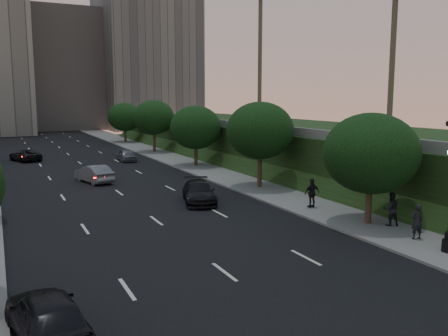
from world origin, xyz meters
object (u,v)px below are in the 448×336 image
sedan_mid_left (94,174)px  pedestrian_b (391,209)px  sedan_near_left (47,316)px  sedan_near_right (199,192)px  pedestrian_a (417,222)px  pedestrian_c (312,193)px  sedan_far_right (126,155)px  sedan_far_left (25,155)px

sedan_mid_left → pedestrian_b: (11.82, -21.19, 0.33)m
sedan_near_left → sedan_near_right: size_ratio=0.91×
pedestrian_a → pedestrian_c: 7.78m
sedan_near_left → pedestrian_c: 19.51m
sedan_far_right → sedan_near_right: bearing=-92.2°
sedan_near_left → pedestrian_a: size_ratio=2.61×
pedestrian_b → sedan_near_left: bearing=32.6°
pedestrian_b → pedestrian_c: (-1.27, 5.37, 0.00)m
sedan_mid_left → pedestrian_a: (11.14, -23.58, 0.28)m
sedan_far_left → pedestrian_b: bearing=93.3°
sedan_mid_left → sedan_far_right: bearing=-130.1°
sedan_far_left → sedan_near_right: sedan_near_right is taller
sedan_near_right → sedan_mid_left: bearing=131.2°
pedestrian_a → pedestrian_c: (-0.59, 7.75, 0.05)m
sedan_far_left → pedestrian_c: size_ratio=2.53×
sedan_near_right → pedestrian_a: (6.23, -12.74, 0.30)m
sedan_near_left → pedestrian_b: (17.99, 4.69, 0.30)m
pedestrian_a → pedestrian_b: size_ratio=0.95×
sedan_near_right → pedestrian_a: 14.18m
sedan_far_right → pedestrian_c: 28.34m
sedan_mid_left → pedestrian_a: pedestrian_a is taller
sedan_near_left → sedan_mid_left: bearing=-110.8°
sedan_far_right → pedestrian_c: bearing=-80.3°
pedestrian_a → sedan_far_left: bearing=-57.2°
sedan_near_left → pedestrian_b: bearing=-172.8°
sedan_far_left → pedestrian_b: 41.55m
sedan_near_left → sedan_far_left: (1.79, 42.96, -0.12)m
sedan_far_left → pedestrian_a: 43.52m
sedan_far_right → pedestrian_c: size_ratio=2.18×
sedan_near_right → pedestrian_c: pedestrian_c is taller
sedan_near_right → pedestrian_b: pedestrian_b is taller
sedan_mid_left → sedan_near_right: 11.90m
pedestrian_c → pedestrian_a: bearing=96.2°
sedan_near_right → sedan_far_right: bearing=104.6°
sedan_far_right → sedan_near_left: bearing=-107.4°
sedan_near_right → pedestrian_a: size_ratio=2.87×
sedan_near_left → pedestrian_c: bearing=-156.4°
sedan_mid_left → pedestrian_c: 19.02m
sedan_near_left → sedan_far_right: (11.96, 37.99, -0.09)m
pedestrian_a → pedestrian_c: size_ratio=0.94×
sedan_mid_left → sedan_far_right: 13.43m
sedan_mid_left → sedan_far_left: bearing=-90.2°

